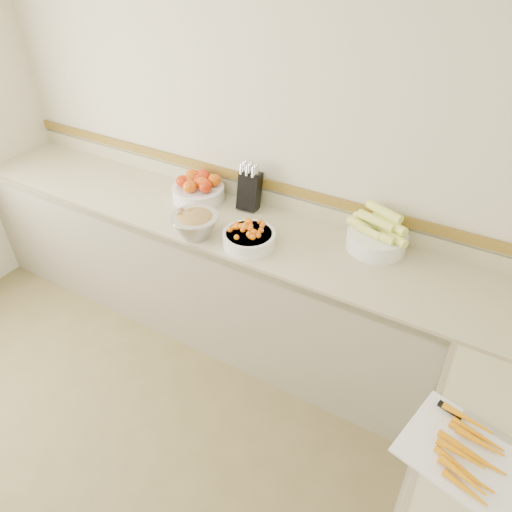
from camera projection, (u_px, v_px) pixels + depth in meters
The scene contains 8 objects.
back_wall at pixel (260, 143), 2.76m from camera, with size 4.00×4.00×0.00m, color beige.
counter_back at pixel (235, 280), 3.05m from camera, with size 4.00×0.65×1.08m.
knife_block at pixel (249, 190), 2.86m from camera, with size 0.15×0.17×0.31m.
tomato_bowl at pixel (198, 188), 2.98m from camera, with size 0.34×0.34×0.17m.
cherry_tomato_bowl at pixel (249, 237), 2.58m from camera, with size 0.30×0.30×0.16m.
corn_bowl at pixel (377, 236), 2.54m from camera, with size 0.37×0.33×0.25m.
rhubarb_bowl at pixel (195, 223), 2.64m from camera, with size 0.28×0.28×0.16m.
cutting_board at pixel (469, 455), 1.57m from camera, with size 0.50×0.43×0.06m.
Camera 1 is at (1.29, -0.28, 2.41)m, focal length 32.00 mm.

